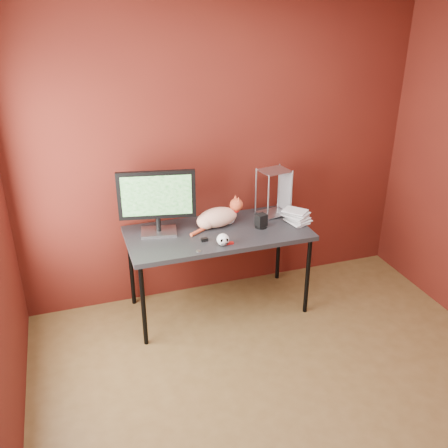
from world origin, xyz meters
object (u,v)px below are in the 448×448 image
object	(u,v)px
desk	(218,237)
skull_mug	(223,239)
monitor	(157,199)
book_stack	(294,157)
speaker	(261,221)
cat	(218,217)

from	to	relation	value
desk	skull_mug	world-z (taller)	skull_mug
desk	skull_mug	size ratio (longest dim) A/B	15.21
monitor	book_stack	xyz separation A→B (m)	(1.10, -0.18, 0.29)
skull_mug	desk	bearing A→B (deg)	83.54
desk	book_stack	distance (m)	0.90
monitor	speaker	size ratio (longest dim) A/B	5.21
book_stack	speaker	bearing A→B (deg)	176.13
desk	cat	size ratio (longest dim) A/B	2.99
monitor	cat	world-z (taller)	monitor
desk	book_stack	bearing A→B (deg)	-5.28
monitor	skull_mug	xyz separation A→B (m)	(0.43, -0.37, -0.25)
speaker	book_stack	world-z (taller)	book_stack
desk	monitor	xyz separation A→B (m)	(-0.47, 0.12, 0.35)
skull_mug	speaker	distance (m)	0.46
cat	desk	bearing A→B (deg)	-115.49
cat	book_stack	world-z (taller)	book_stack
cat	speaker	distance (m)	0.36
desk	cat	world-z (taller)	cat
skull_mug	book_stack	distance (m)	0.88
book_stack	monitor	bearing A→B (deg)	170.87
desk	speaker	xyz separation A→B (m)	(0.37, -0.04, 0.10)
monitor	speaker	bearing A→B (deg)	0.08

